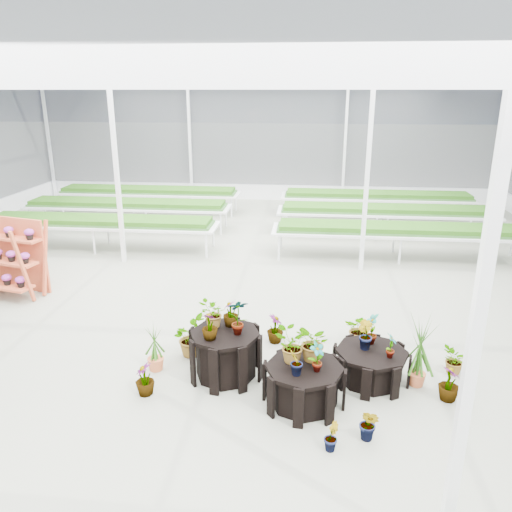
# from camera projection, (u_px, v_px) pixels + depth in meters

# --- Properties ---
(ground_plane) EXTENTS (24.00, 24.00, 0.00)m
(ground_plane) POSITION_uv_depth(u_px,v_px,m) (209.00, 341.00, 8.78)
(ground_plane) COLOR gray
(ground_plane) RESTS_ON ground
(greenhouse_shell) EXTENTS (18.00, 24.00, 4.50)m
(greenhouse_shell) POSITION_uv_depth(u_px,v_px,m) (205.00, 217.00, 8.06)
(greenhouse_shell) COLOR white
(greenhouse_shell) RESTS_ON ground
(steel_frame) EXTENTS (18.00, 24.00, 4.50)m
(steel_frame) POSITION_uv_depth(u_px,v_px,m) (205.00, 217.00, 8.06)
(steel_frame) COLOR silver
(steel_frame) RESTS_ON ground
(nursery_benches) EXTENTS (16.00, 7.00, 0.84)m
(nursery_benches) POSITION_uv_depth(u_px,v_px,m) (253.00, 218.00, 15.44)
(nursery_benches) COLOR silver
(nursery_benches) RESTS_ON ground
(plinth_tall) EXTENTS (1.24, 1.24, 0.74)m
(plinth_tall) POSITION_uv_depth(u_px,v_px,m) (226.00, 354.00, 7.60)
(plinth_tall) COLOR black
(plinth_tall) RESTS_ON ground
(plinth_mid) EXTENTS (1.23, 1.23, 0.59)m
(plinth_mid) POSITION_uv_depth(u_px,v_px,m) (304.00, 385.00, 6.94)
(plinth_mid) COLOR black
(plinth_mid) RESTS_ON ground
(plinth_low) EXTENTS (1.33, 1.33, 0.50)m
(plinth_low) POSITION_uv_depth(u_px,v_px,m) (371.00, 365.00, 7.52)
(plinth_low) COLOR black
(plinth_low) RESTS_ON ground
(shelf_rack) EXTENTS (1.68, 1.16, 1.62)m
(shelf_rack) POSITION_uv_depth(u_px,v_px,m) (7.00, 259.00, 10.51)
(shelf_rack) COLOR #B44829
(shelf_rack) RESTS_ON ground
(nursery_plants) EXTENTS (5.08, 3.16, 1.31)m
(nursery_plants) POSITION_uv_depth(u_px,v_px,m) (291.00, 343.00, 7.61)
(nursery_plants) COLOR #214C10
(nursery_plants) RESTS_ON ground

